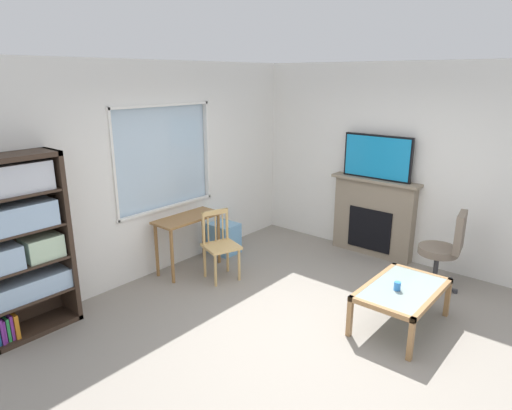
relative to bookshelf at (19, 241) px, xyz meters
The scene contains 12 objects.
ground 3.04m from the bookshelf, 49.27° to the right, with size 5.89×5.83×0.02m, color gray.
wall_back_with_window 1.90m from the bookshelf, ahead, with size 4.89×0.15×2.76m.
wall_right 4.90m from the bookshelf, 26.39° to the right, with size 0.12×5.03×2.76m, color white.
bookshelf is the anchor object (origin of this frame).
desk_under_window 2.13m from the bookshelf, ahead, with size 0.94×0.41×0.76m.
wooden_chair 2.33m from the bookshelf, 15.92° to the right, with size 0.53×0.51×0.90m.
plastic_drawer_unit 2.94m from the bookshelf, ahead, with size 0.35×0.40×0.46m, color #72ADDB.
fireplace 4.59m from the bookshelf, 22.73° to the right, with size 0.26×1.30×1.15m.
tv 4.58m from the bookshelf, 22.82° to the right, with size 0.06×1.00×0.63m.
office_chair 4.81m from the bookshelf, 38.00° to the right, with size 0.58×0.58×1.00m.
coffee_table 3.93m from the bookshelf, 48.45° to the right, with size 1.10×0.68×0.45m.
sippy_cup 3.84m from the bookshelf, 49.30° to the right, with size 0.07×0.07×0.09m, color #337FD6.
Camera 1 is at (-3.49, -2.26, 2.58)m, focal length 31.07 mm.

